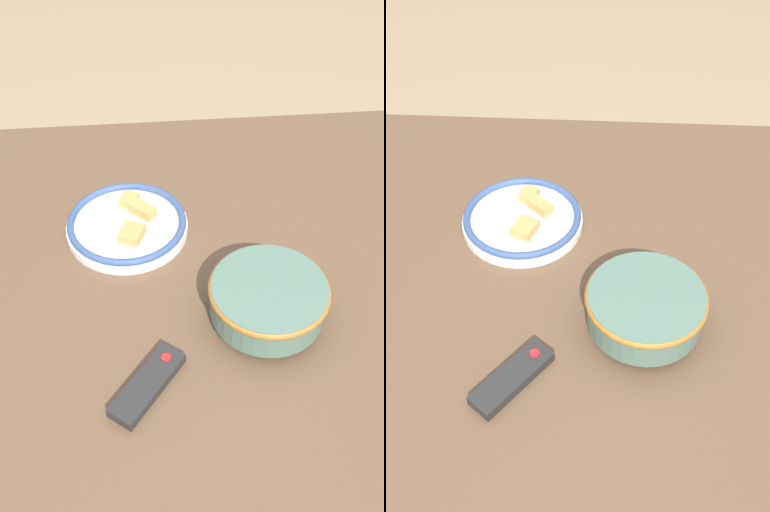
% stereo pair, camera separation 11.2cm
% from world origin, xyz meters
% --- Properties ---
extents(ground_plane, '(8.00, 8.00, 0.00)m').
position_xyz_m(ground_plane, '(0.00, 0.00, 0.00)').
color(ground_plane, '#9E8460').
extents(dining_table, '(1.27, 1.03, 0.78)m').
position_xyz_m(dining_table, '(0.00, 0.00, 0.69)').
color(dining_table, brown).
rests_on(dining_table, ground_plane).
extents(noodle_bowl, '(0.21, 0.21, 0.08)m').
position_xyz_m(noodle_bowl, '(-0.08, 0.12, 0.83)').
color(noodle_bowl, '#4C6B5B').
rests_on(noodle_bowl, dining_table).
extents(food_plate, '(0.25, 0.25, 0.04)m').
position_xyz_m(food_plate, '(0.16, -0.12, 0.79)').
color(food_plate, white).
rests_on(food_plate, dining_table).
extents(tv_remote, '(0.13, 0.15, 0.02)m').
position_xyz_m(tv_remote, '(0.14, 0.25, 0.79)').
color(tv_remote, black).
rests_on(tv_remote, dining_table).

